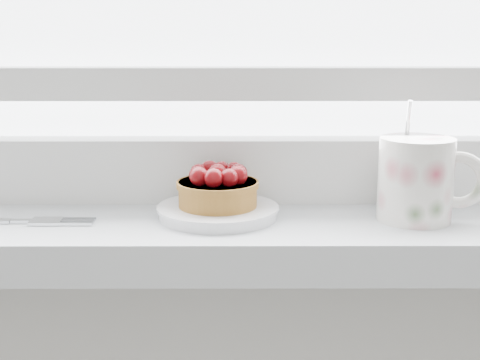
{
  "coord_description": "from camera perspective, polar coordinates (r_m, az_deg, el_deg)",
  "views": [
    {
      "loc": [
        -0.01,
        1.24,
        1.13
      ],
      "look_at": [
        -0.01,
        1.88,
        0.98
      ],
      "focal_mm": 50.0,
      "sensor_mm": 36.0,
      "label": 1
    }
  ],
  "objects": [
    {
      "name": "saucer",
      "position": [
        0.68,
        -1.91,
        -2.72
      ],
      "size": [
        0.12,
        0.12,
        0.01
      ],
      "primitive_type": "cylinder",
      "color": "white",
      "rests_on": "windowsill"
    },
    {
      "name": "raspberry_tart",
      "position": [
        0.67,
        -1.91,
        -0.62
      ],
      "size": [
        0.08,
        0.08,
        0.04
      ],
      "color": "brown",
      "rests_on": "saucer"
    },
    {
      "name": "floral_mug",
      "position": [
        0.69,
        15.0,
        0.19
      ],
      "size": [
        0.11,
        0.09,
        0.12
      ],
      "color": "white",
      "rests_on": "windowsill"
    }
  ]
}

